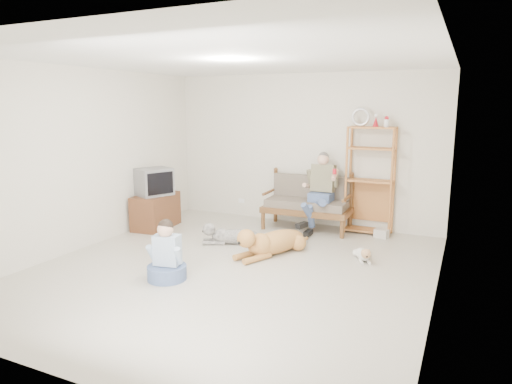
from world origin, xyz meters
The scene contains 17 objects.
floor centered at (0.00, 0.00, 0.00)m, with size 5.50×5.50×0.00m, color beige.
ceiling centered at (0.00, 0.00, 2.70)m, with size 5.50×5.50×0.00m, color white.
wall_back centered at (0.00, 2.75, 1.35)m, with size 5.00×5.00×0.00m, color beige.
wall_front centered at (0.00, -2.75, 1.35)m, with size 5.00×5.00×0.00m, color beige.
wall_left centered at (-2.50, 0.00, 1.35)m, with size 5.50×5.50×0.00m, color beige.
wall_right centered at (2.50, 0.00, 1.35)m, with size 5.50×5.50×0.00m, color beige.
loveseat centered at (0.24, 2.38, 0.49)m, with size 1.52×0.74×0.95m.
man centered at (0.47, 2.19, 0.63)m, with size 0.52×0.74×1.20m.
etagere centered at (1.26, 2.55, 0.92)m, with size 0.80×0.35×2.10m.
book_stack centered at (1.53, 2.36, 0.07)m, with size 0.22×0.16×0.14m, color silver.
tv_stand centered at (-2.23, 1.29, 0.30)m, with size 0.58×0.94×0.60m.
crt_tv centered at (-2.19, 1.25, 0.84)m, with size 0.64×0.70×0.47m.
wall_outlet centered at (-1.25, 2.73, 0.30)m, with size 0.12×0.02×0.08m, color white.
golden_retriever centered at (0.21, 0.78, 0.19)m, with size 0.78×1.43×0.46m.
shaggy_dog centered at (-0.57, 1.00, 0.13)m, with size 1.02×0.58×0.33m.
terrier centered at (1.50, 1.09, 0.09)m, with size 0.31×0.53×0.21m.
child centered at (-0.58, -0.65, 0.28)m, with size 0.49×0.49×0.77m.
Camera 1 is at (2.72, -5.07, 2.14)m, focal length 32.00 mm.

